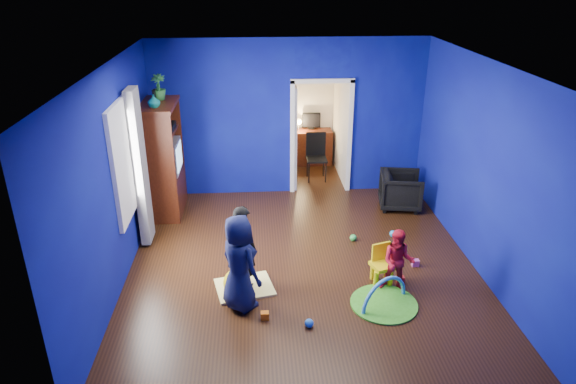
{
  "coord_description": "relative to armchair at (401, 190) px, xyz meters",
  "views": [
    {
      "loc": [
        -0.65,
        -6.39,
        4.02
      ],
      "look_at": [
        -0.18,
        0.4,
        1.02
      ],
      "focal_mm": 32.0,
      "sensor_mm": 36.0,
      "label": 1
    }
  ],
  "objects": [
    {
      "name": "potted_plant",
      "position": [
        -4.17,
        0.37,
        1.84
      ],
      "size": [
        0.24,
        0.24,
        0.43
      ],
      "primitive_type": "imported",
      "rotation": [
        0.0,
        0.0,
        0.01
      ],
      "color": "#2F8236",
      "rests_on": "tv_armoire"
    },
    {
      "name": "doorway",
      "position": [
        -1.35,
        0.87,
        0.72
      ],
      "size": [
        1.16,
        0.1,
        2.1
      ],
      "primitive_type": "cube",
      "color": "white",
      "rests_on": "floor"
    },
    {
      "name": "toy_arch",
      "position": [
        -0.98,
        -2.88,
        -0.31
      ],
      "size": [
        0.69,
        0.45,
        0.78
      ],
      "primitive_type": "torus",
      "rotation": [
        1.57,
        0.0,
        0.55
      ],
      "color": "#3F8CD8",
      "rests_on": "floor"
    },
    {
      "name": "floor",
      "position": [
        -1.95,
        -1.88,
        -0.33
      ],
      "size": [
        5.0,
        5.5,
        0.01
      ],
      "primitive_type": "cube",
      "color": "black",
      "rests_on": "ground"
    },
    {
      "name": "child_black",
      "position": [
        -2.79,
        -2.28,
        0.26
      ],
      "size": [
        0.51,
        0.51,
        1.19
      ],
      "primitive_type": "imported",
      "rotation": [
        0.0,
        0.0,
        2.38
      ],
      "color": "black",
      "rests_on": "floor"
    },
    {
      "name": "toy_1",
      "position": [
        -0.4,
        -1.09,
        -0.28
      ],
      "size": [
        0.11,
        0.11,
        0.11
      ],
      "primitive_type": "sphere",
      "color": "#238EC9",
      "rests_on": "floor"
    },
    {
      "name": "armchair",
      "position": [
        0.0,
        0.0,
        0.0
      ],
      "size": [
        0.83,
        0.82,
        0.66
      ],
      "primitive_type": "imported",
      "rotation": [
        0.0,
        0.0,
        1.4
      ],
      "color": "black",
      "rests_on": "floor"
    },
    {
      "name": "toddler_red",
      "position": [
        -0.75,
        -2.57,
        0.12
      ],
      "size": [
        0.52,
        0.46,
        0.9
      ],
      "primitive_type": "imported",
      "rotation": [
        0.0,
        0.0,
        -0.3
      ],
      "color": "red",
      "rests_on": "floor"
    },
    {
      "name": "kid_chair",
      "position": [
        -0.9,
        -2.37,
        -0.08
      ],
      "size": [
        0.35,
        0.35,
        0.5
      ],
      "primitive_type": "cube",
      "rotation": [
        0.0,
        0.0,
        0.32
      ],
      "color": "yellow",
      "rests_on": "floor"
    },
    {
      "name": "ceiling",
      "position": [
        -1.95,
        -1.88,
        2.57
      ],
      "size": [
        5.0,
        5.5,
        0.01
      ],
      "primitive_type": "cube",
      "color": "white",
      "rests_on": "wall_back"
    },
    {
      "name": "wall_back",
      "position": [
        -1.95,
        0.87,
        1.12
      ],
      "size": [
        5.0,
        0.02,
        2.9
      ],
      "primitive_type": "cube",
      "color": "#0A0C73",
      "rests_on": "floor"
    },
    {
      "name": "toy_4",
      "position": [
        -0.3,
        -1.99,
        -0.28
      ],
      "size": [
        0.1,
        0.08,
        0.1
      ],
      "primitive_type": "cube",
      "color": "#C1489C",
      "rests_on": "floor"
    },
    {
      "name": "alcove",
      "position": [
        -1.35,
        1.74,
        0.92
      ],
      "size": [
        1.0,
        1.75,
        2.5
      ],
      "primitive_type": null,
      "color": "silver",
      "rests_on": "floor"
    },
    {
      "name": "book_shelf",
      "position": [
        -1.35,
        2.49,
        1.69
      ],
      "size": [
        0.88,
        0.24,
        0.04
      ],
      "primitive_type": "cube",
      "color": "white",
      "rests_on": "study_desk"
    },
    {
      "name": "crt_tv",
      "position": [
        -4.13,
        0.15,
        0.69
      ],
      "size": [
        0.46,
        0.7,
        0.54
      ],
      "primitive_type": "cube",
      "color": "silver",
      "rests_on": "tv_armoire"
    },
    {
      "name": "curtain",
      "position": [
        -4.32,
        -0.98,
        0.92
      ],
      "size": [
        0.14,
        0.42,
        2.4
      ],
      "primitive_type": "cube",
      "color": "slate",
      "rests_on": "floor"
    },
    {
      "name": "vase",
      "position": [
        -4.17,
        -0.15,
        1.73
      ],
      "size": [
        0.25,
        0.25,
        0.2
      ],
      "primitive_type": "imported",
      "rotation": [
        0.0,
        0.0,
        -0.3
      ],
      "color": "#0D5D69",
      "rests_on": "tv_armoire"
    },
    {
      "name": "tv_armoire",
      "position": [
        -4.17,
        0.15,
        0.65
      ],
      "size": [
        0.58,
        1.14,
        1.96
      ],
      "primitive_type": "cube",
      "color": "#3C130A",
      "rests_on": "floor"
    },
    {
      "name": "folding_chair",
      "position": [
        -1.35,
        1.42,
        0.13
      ],
      "size": [
        0.4,
        0.4,
        0.92
      ],
      "primitive_type": "cube",
      "color": "black",
      "rests_on": "floor"
    },
    {
      "name": "desk_monitor",
      "position": [
        -1.35,
        2.5,
        0.62
      ],
      "size": [
        0.4,
        0.05,
        0.32
      ],
      "primitive_type": "cube",
      "color": "black",
      "rests_on": "study_desk"
    },
    {
      "name": "toy_3",
      "position": [
        -1.07,
        -1.18,
        -0.28
      ],
      "size": [
        0.11,
        0.11,
        0.11
      ],
      "primitive_type": "sphere",
      "color": "green",
      "rests_on": "floor"
    },
    {
      "name": "study_desk",
      "position": [
        -1.35,
        2.38,
        0.04
      ],
      "size": [
        0.88,
        0.44,
        0.75
      ],
      "primitive_type": "cube",
      "color": "#3D140A",
      "rests_on": "floor"
    },
    {
      "name": "toy_0",
      "position": [
        -0.64,
        -2.4,
        -0.28
      ],
      "size": [
        0.1,
        0.08,
        0.1
      ],
      "primitive_type": "cube",
      "color": "red",
      "rests_on": "floor"
    },
    {
      "name": "hopper_ball",
      "position": [
        -2.88,
        -2.53,
        -0.14
      ],
      "size": [
        0.37,
        0.37,
        0.37
      ],
      "primitive_type": "sphere",
      "color": "yellow",
      "rests_on": "floor"
    },
    {
      "name": "wall_right",
      "position": [
        0.55,
        -1.88,
        1.12
      ],
      "size": [
        0.02,
        5.5,
        2.9
      ],
      "primitive_type": "cube",
      "color": "#0A0C73",
      "rests_on": "floor"
    },
    {
      "name": "yellow_blanket",
      "position": [
        -2.79,
        -2.38,
        -0.32
      ],
      "size": [
        0.86,
        0.75,
        0.03
      ],
      "primitive_type": "cube",
      "rotation": [
        0.0,
        0.0,
        0.22
      ],
      "color": "#F2E07A",
      "rests_on": "floor"
    },
    {
      "name": "wall_left",
      "position": [
        -4.45,
        -1.88,
        1.12
      ],
      "size": [
        0.02,
        5.5,
        2.9
      ],
      "primitive_type": "cube",
      "color": "#0A0C73",
      "rests_on": "floor"
    },
    {
      "name": "toy_5",
      "position": [
        -2.0,
        -3.26,
        -0.28
      ],
      "size": [
        0.11,
        0.11,
        0.11
      ],
      "primitive_type": "sphere",
      "color": "blue",
      "rests_on": "floor"
    },
    {
      "name": "play_mat",
      "position": [
        -0.98,
        -2.88,
        -0.32
      ],
      "size": [
        0.87,
        0.87,
        0.02
      ],
      "primitive_type": "cylinder",
      "color": "green",
      "rests_on": "floor"
    },
    {
      "name": "window_left",
      "position": [
        -4.44,
        -1.53,
        1.22
      ],
      "size": [
        0.03,
        0.95,
        1.55
      ],
      "primitive_type": "cube",
      "color": "white",
      "rests_on": "wall_left"
    },
    {
      "name": "toy_2",
      "position": [
        -2.53,
        -3.07,
        -0.28
      ],
      "size": [
        0.1,
        0.08,
        0.1
      ],
      "primitive_type": "cube",
      "color": "orange",
      "rests_on": "floor"
    },
    {
      "name": "desk_lamp",
      "position": [
        -1.63,
        2.44,
        0.6
      ],
      "size": [
        0.14,
        0.14,
        0.14
      ],
      "primitive_type": "sphere",
      "color": "#FFD88C",
      "rests_on": "study_desk"
    },
    {
      "name": "child_navy",
      "position": [
        -2.83,
        -2.78,
        0.31
      ],
      "size": [
        0.71,
        0.74,
        1.28
      ],
      "primitive_type": "imported",
      "rotation": [
        0.0,
        0.0,
        2.26
      ],
      "color": "#101A3C",
      "rests_on": "floor"
    },
    {
      "name": "wall_front",
      "position": [
        -1.95,
        -4.63,
        1.12
      ],
      "size": [
        5.0,
        0.02,
        2.9
      ],
      "primitive_type": "cube",
      "color": "#0A0C73",
      "rests_on": "floor"
    }
  ]
}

